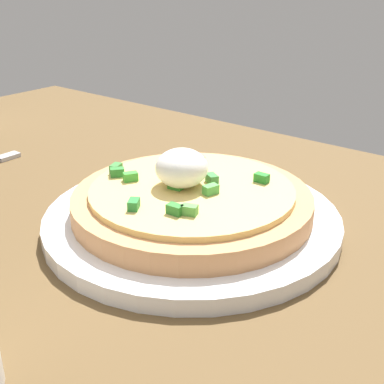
# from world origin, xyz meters

# --- Properties ---
(dining_table) EXTENTS (1.17, 0.64, 0.03)m
(dining_table) POSITION_xyz_m (0.00, 0.00, 0.02)
(dining_table) COLOR brown
(dining_table) RESTS_ON ground
(plate) EXTENTS (0.27, 0.27, 0.01)m
(plate) POSITION_xyz_m (-0.01, -0.02, 0.04)
(plate) COLOR white
(plate) RESTS_ON dining_table
(pizza) EXTENTS (0.21, 0.21, 0.06)m
(pizza) POSITION_xyz_m (-0.01, -0.02, 0.06)
(pizza) COLOR tan
(pizza) RESTS_ON plate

